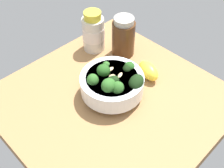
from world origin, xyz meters
TOP-DOWN VIEW (x-y plane):
  - ground_plane at (0.00, 0.00)cm, footprint 57.10×57.10cm
  - bowl_of_broccoli at (-0.77, 1.13)cm, footprint 17.56×17.69cm
  - lemon_wedge at (1.59, 13.89)cm, footprint 8.95×6.38cm
  - bottle_tall at (-11.54, 16.65)cm, footprint 7.32×7.32cm
  - bottle_short at (-20.22, 11.69)cm, footprint 7.25×7.25cm

SIDE VIEW (x-z plane):
  - ground_plane at x=0.00cm, z-range -4.25..0.00cm
  - lemon_wedge at x=1.59cm, z-range 0.00..4.73cm
  - bowl_of_broccoli at x=-0.77cm, z-range -0.64..9.77cm
  - bottle_short at x=-20.22cm, z-range -0.52..13.19cm
  - bottle_tall at x=-11.54cm, z-range -0.23..13.12cm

